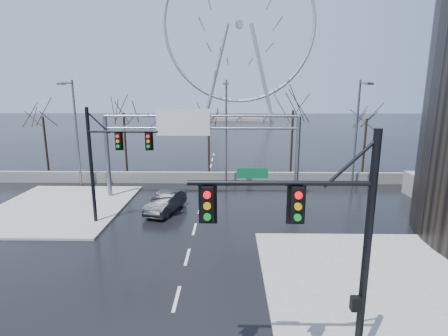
{
  "coord_description": "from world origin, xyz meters",
  "views": [
    {
      "loc": [
        2.34,
        -13.83,
        9.03
      ],
      "look_at": [
        1.96,
        8.85,
        4.0
      ],
      "focal_mm": 28.0,
      "sensor_mm": 36.0,
      "label": 1
    }
  ],
  "objects_px": {
    "signal_mast_near": "(323,233)",
    "sign_gantry": "(197,138)",
    "ferris_wheel": "(239,31)",
    "signal_mast_far": "(107,155)",
    "car": "(166,202)"
  },
  "relations": [
    {
      "from": "signal_mast_near",
      "to": "sign_gantry",
      "type": "bearing_deg",
      "value": 106.19
    },
    {
      "from": "sign_gantry",
      "to": "ferris_wheel",
      "type": "distance_m",
      "value": 82.91
    },
    {
      "from": "signal_mast_far",
      "to": "car",
      "type": "bearing_deg",
      "value": 35.89
    },
    {
      "from": "signal_mast_near",
      "to": "sign_gantry",
      "type": "height_order",
      "value": "signal_mast_near"
    },
    {
      "from": "signal_mast_near",
      "to": "ferris_wheel",
      "type": "relative_size",
      "value": 0.16
    },
    {
      "from": "signal_mast_near",
      "to": "car",
      "type": "xyz_separation_m",
      "value": [
        -7.66,
        15.42,
        -4.12
      ]
    },
    {
      "from": "signal_mast_near",
      "to": "car",
      "type": "relative_size",
      "value": 1.76
    },
    {
      "from": "signal_mast_far",
      "to": "ferris_wheel",
      "type": "bearing_deg",
      "value": 82.8
    },
    {
      "from": "signal_mast_far",
      "to": "sign_gantry",
      "type": "height_order",
      "value": "signal_mast_far"
    },
    {
      "from": "signal_mast_near",
      "to": "car",
      "type": "height_order",
      "value": "signal_mast_near"
    },
    {
      "from": "signal_mast_near",
      "to": "signal_mast_far",
      "type": "height_order",
      "value": "same"
    },
    {
      "from": "signal_mast_far",
      "to": "ferris_wheel",
      "type": "height_order",
      "value": "ferris_wheel"
    },
    {
      "from": "ferris_wheel",
      "to": "car",
      "type": "distance_m",
      "value": 87.7
    },
    {
      "from": "signal_mast_far",
      "to": "car",
      "type": "xyz_separation_m",
      "value": [
        3.35,
        2.43,
        -4.08
      ]
    },
    {
      "from": "ferris_wheel",
      "to": "car",
      "type": "relative_size",
      "value": 11.19
    }
  ]
}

